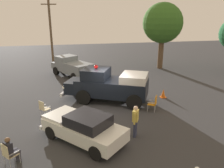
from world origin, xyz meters
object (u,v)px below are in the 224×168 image
at_px(parked_pickup, 72,66).
at_px(utility_pole, 51,31).
at_px(classic_hot_rod, 83,127).
at_px(lawn_chair_by_car, 43,107).
at_px(lawn_chair_spare, 154,102).
at_px(oak_tree_distant, 163,23).
at_px(spectator_seated, 11,149).
at_px(lawn_chair_near_truck, 8,153).
at_px(spectator_standing, 135,119).
at_px(traffic_cone, 163,93).
at_px(vintage_fire_truck, 109,85).

height_order(parked_pickup, utility_pole, utility_pole).
xyz_separation_m(classic_hot_rod, parked_pickup, (11.86, 0.23, 0.24)).
bearing_deg(lawn_chair_by_car, lawn_chair_spare, -94.48).
height_order(parked_pickup, oak_tree_distant, oak_tree_distant).
relative_size(lawn_chair_by_car, lawn_chair_spare, 1.00).
xyz_separation_m(parked_pickup, spectator_seated, (-13.10, 2.84, -0.29)).
xyz_separation_m(oak_tree_distant, utility_pole, (4.53, 11.85, -1.01)).
xyz_separation_m(lawn_chair_near_truck, oak_tree_distant, (14.58, -12.69, 4.28)).
xyz_separation_m(lawn_chair_by_car, spectator_standing, (-3.24, -4.79, 0.37)).
distance_m(spectator_seated, spectator_standing, 5.81).
xyz_separation_m(parked_pickup, utility_pole, (5.92, 2.10, 2.88)).
bearing_deg(lawn_chair_by_car, spectator_seated, 168.33).
bearing_deg(lawn_chair_near_truck, spectator_seated, -47.63).
xyz_separation_m(classic_hot_rod, lawn_chair_spare, (2.60, -4.67, -0.16)).
xyz_separation_m(lawn_chair_spare, traffic_cone, (2.12, -1.57, -0.28)).
distance_m(lawn_chair_spare, oak_tree_distant, 12.47).
xyz_separation_m(lawn_chair_near_truck, lawn_chair_spare, (3.93, -7.84, 0.00)).
distance_m(lawn_chair_by_car, utility_pole, 15.01).
bearing_deg(traffic_cone, vintage_fire_truck, 88.30).
relative_size(classic_hot_rod, lawn_chair_near_truck, 4.36).
distance_m(lawn_chair_by_car, lawn_chair_spare, 6.86).
relative_size(parked_pickup, spectator_seated, 3.87).
height_order(lawn_chair_spare, spectator_seated, spectator_seated).
bearing_deg(lawn_chair_near_truck, parked_pickup, -12.55).
relative_size(vintage_fire_truck, lawn_chair_by_car, 6.18).
xyz_separation_m(spectator_seated, oak_tree_distant, (14.49, -12.59, 4.17)).
height_order(spectator_seated, oak_tree_distant, oak_tree_distant).
bearing_deg(lawn_chair_by_car, vintage_fire_truck, -68.49).
bearing_deg(oak_tree_distant, vintage_fire_truck, 138.81).
relative_size(parked_pickup, oak_tree_distant, 0.71).
distance_m(vintage_fire_truck, lawn_chair_by_car, 4.69).
relative_size(classic_hot_rod, lawn_chair_spare, 4.36).
relative_size(oak_tree_distant, utility_pole, 0.95).
distance_m(lawn_chair_spare, spectator_standing, 3.42).
relative_size(lawn_chair_near_truck, utility_pole, 0.14).
bearing_deg(classic_hot_rod, oak_tree_distant, -35.71).
distance_m(spectator_seated, traffic_cone, 11.07).
bearing_deg(spectator_standing, vintage_fire_truck, 5.29).
relative_size(utility_pole, traffic_cone, 11.72).
bearing_deg(utility_pole, vintage_fire_truck, -160.87).
xyz_separation_m(vintage_fire_truck, utility_pole, (12.94, 4.49, 2.67)).
bearing_deg(spectator_seated, oak_tree_distant, -40.99).
height_order(spectator_seated, utility_pole, utility_pole).
distance_m(lawn_chair_by_car, traffic_cone, 8.56).
relative_size(vintage_fire_truck, classic_hot_rod, 1.42).
xyz_separation_m(classic_hot_rod, lawn_chair_by_car, (3.13, 2.17, -0.16)).
xyz_separation_m(spectator_seated, spectator_standing, (1.13, -5.69, 0.27)).
height_order(parked_pickup, lawn_chair_spare, parked_pickup).
xyz_separation_m(lawn_chair_by_car, traffic_cone, (1.58, -8.41, -0.28)).
xyz_separation_m(lawn_chair_spare, spectator_standing, (-2.71, 2.05, 0.37)).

